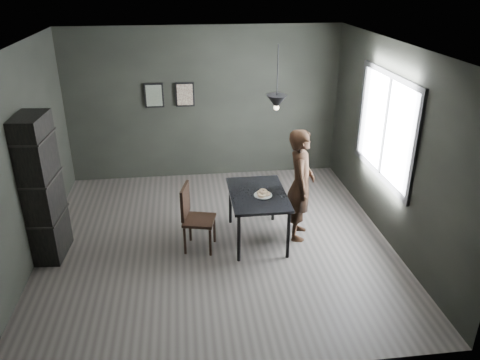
{
  "coord_description": "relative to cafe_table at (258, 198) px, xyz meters",
  "views": [
    {
      "loc": [
        -0.4,
        -5.92,
        3.67
      ],
      "look_at": [
        0.35,
        0.05,
        0.95
      ],
      "focal_mm": 35.0,
      "sensor_mm": 36.0,
      "label": 1
    }
  ],
  "objects": [
    {
      "name": "shelf_unit",
      "position": [
        -2.92,
        -0.04,
        0.34
      ],
      "size": [
        0.43,
        0.7,
        2.02
      ],
      "primitive_type": "cube",
      "rotation": [
        0.0,
        0.0,
        -0.07
      ],
      "color": "black",
      "rests_on": "ground"
    },
    {
      "name": "ground",
      "position": [
        -0.6,
        0.0,
        -0.67
      ],
      "size": [
        5.0,
        5.0,
        0.0
      ],
      "primitive_type": "plane",
      "color": "#393531",
      "rests_on": "ground"
    },
    {
      "name": "wood_chair",
      "position": [
        -0.93,
        -0.12,
        -0.12
      ],
      "size": [
        0.5,
        0.5,
        0.97
      ],
      "rotation": [
        0.0,
        0.0,
        -0.24
      ],
      "color": "black",
      "rests_on": "ground"
    },
    {
      "name": "back_wall",
      "position": [
        -0.6,
        2.5,
        0.73
      ],
      "size": [
        5.0,
        0.1,
        2.8
      ],
      "primitive_type": "cube",
      "color": "black",
      "rests_on": "ground"
    },
    {
      "name": "pendant_lamp",
      "position": [
        0.25,
        0.1,
        1.38
      ],
      "size": [
        0.28,
        0.28,
        0.86
      ],
      "color": "black",
      "rests_on": "ground"
    },
    {
      "name": "donut_pile",
      "position": [
        0.06,
        -0.1,
        0.12
      ],
      "size": [
        0.19,
        0.2,
        0.09
      ],
      "rotation": [
        0.0,
        0.0,
        -0.03
      ],
      "color": "beige",
      "rests_on": "white_plate"
    },
    {
      "name": "framed_print_right",
      "position": [
        -0.95,
        2.47,
        0.93
      ],
      "size": [
        0.34,
        0.04,
        0.44
      ],
      "color": "black",
      "rests_on": "ground"
    },
    {
      "name": "framed_print_left",
      "position": [
        -1.5,
        2.47,
        0.93
      ],
      "size": [
        0.34,
        0.04,
        0.44
      ],
      "color": "black",
      "rests_on": "ground"
    },
    {
      "name": "ceiling",
      "position": [
        -0.6,
        0.0,
        2.13
      ],
      "size": [
        5.0,
        5.0,
        0.02
      ],
      "color": "silver",
      "rests_on": "ground"
    },
    {
      "name": "cafe_table",
      "position": [
        0.0,
        0.0,
        0.0
      ],
      "size": [
        0.8,
        1.2,
        0.75
      ],
      "color": "black",
      "rests_on": "ground"
    },
    {
      "name": "white_plate",
      "position": [
        0.06,
        -0.1,
        0.08
      ],
      "size": [
        0.23,
        0.23,
        0.01
      ],
      "primitive_type": "cylinder",
      "color": "silver",
      "rests_on": "cafe_table"
    },
    {
      "name": "woman",
      "position": [
        0.63,
        0.03,
        0.16
      ],
      "size": [
        0.55,
        0.69,
        1.67
      ],
      "primitive_type": "imported",
      "rotation": [
        0.0,
        0.0,
        1.31
      ],
      "color": "black",
      "rests_on": "ground"
    },
    {
      "name": "window_assembly",
      "position": [
        1.87,
        0.2,
        0.93
      ],
      "size": [
        0.04,
        1.96,
        1.56
      ],
      "color": "white",
      "rests_on": "ground"
    }
  ]
}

